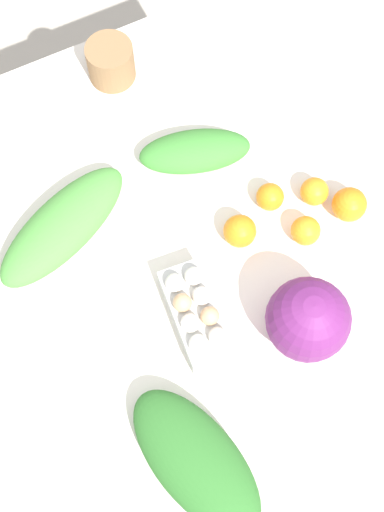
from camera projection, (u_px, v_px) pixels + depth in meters
name	position (u px, v px, depth m)	size (l,w,h in m)	color
ground_plane	(192.00, 343.00, 2.29)	(8.00, 8.00, 0.00)	#B2A899
dining_table	(192.00, 274.00, 1.69)	(1.32, 0.89, 0.73)	silver
cabbage_purple	(308.00, 319.00, 1.46)	(0.18, 0.18, 0.18)	#6B2366
egg_carton	(196.00, 313.00, 1.51)	(0.23, 0.12, 0.09)	#B7B7B2
paper_bag	(111.00, 62.00, 1.74)	(0.12, 0.12, 0.10)	olive
greens_bunch_beet_tops	(63.00, 226.00, 1.59)	(0.37, 0.13, 0.08)	#4C933D
greens_bunch_scallion	(195.00, 151.00, 1.66)	(0.26, 0.11, 0.07)	#3D8433
greens_bunch_dandelion	(196.00, 460.00, 1.40)	(0.34, 0.16, 0.09)	#2D6B28
orange_0	(314.00, 191.00, 1.63)	(0.07, 0.07, 0.07)	orange
orange_1	(270.00, 197.00, 1.63)	(0.06, 0.06, 0.06)	orange
orange_2	(306.00, 231.00, 1.59)	(0.07, 0.07, 0.07)	orange
orange_3	(349.00, 204.00, 1.61)	(0.08, 0.08, 0.08)	orange
orange_4	(240.00, 232.00, 1.59)	(0.07, 0.07, 0.07)	orange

